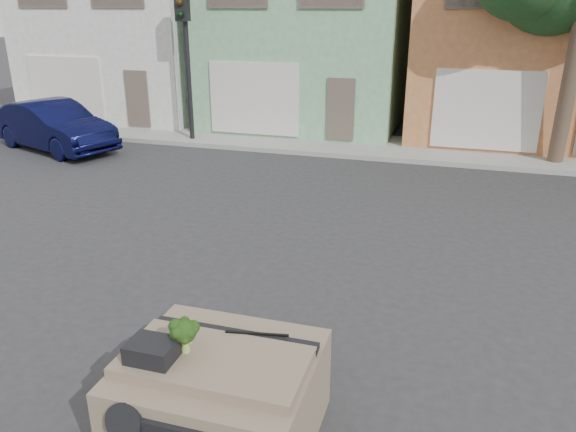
% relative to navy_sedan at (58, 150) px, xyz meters
% --- Properties ---
extents(ground_plane, '(120.00, 120.00, 0.00)m').
position_rel_navy_sedan_xyz_m(ground_plane, '(10.30, -7.40, 0.00)').
color(ground_plane, '#303033').
rests_on(ground_plane, ground).
extents(sidewalk, '(40.00, 3.00, 0.15)m').
position_rel_navy_sedan_xyz_m(sidewalk, '(10.30, 3.10, 0.07)').
color(sidewalk, gray).
rests_on(sidewalk, ground).
extents(townhouse_white, '(7.20, 8.20, 7.55)m').
position_rel_navy_sedan_xyz_m(townhouse_white, '(-0.70, 7.10, 3.77)').
color(townhouse_white, silver).
rests_on(townhouse_white, ground).
extents(townhouse_mint, '(7.20, 8.20, 7.55)m').
position_rel_navy_sedan_xyz_m(townhouse_mint, '(6.80, 7.10, 3.77)').
color(townhouse_mint, '#7CB084').
rests_on(townhouse_mint, ground).
extents(townhouse_tan, '(7.20, 8.20, 7.55)m').
position_rel_navy_sedan_xyz_m(townhouse_tan, '(14.30, 7.10, 3.77)').
color(townhouse_tan, '#BC7345').
rests_on(townhouse_tan, ground).
extents(navy_sedan, '(5.04, 3.20, 1.57)m').
position_rel_navy_sedan_xyz_m(navy_sedan, '(0.00, 0.00, 0.00)').
color(navy_sedan, black).
rests_on(navy_sedan, ground).
extents(traffic_signal, '(0.40, 0.40, 5.10)m').
position_rel_navy_sedan_xyz_m(traffic_signal, '(3.80, 2.10, 2.55)').
color(traffic_signal, black).
rests_on(traffic_signal, ground).
extents(car_dashboard, '(2.00, 1.80, 1.12)m').
position_rel_navy_sedan_xyz_m(car_dashboard, '(10.30, -10.40, 0.56)').
color(car_dashboard, '#796853').
rests_on(car_dashboard, ground).
extents(instrument_hump, '(0.48, 0.38, 0.20)m').
position_rel_navy_sedan_xyz_m(instrument_hump, '(9.72, -10.75, 1.22)').
color(instrument_hump, black).
rests_on(instrument_hump, car_dashboard).
extents(wiper_arm, '(0.69, 0.15, 0.02)m').
position_rel_navy_sedan_xyz_m(wiper_arm, '(10.58, -10.02, 1.13)').
color(wiper_arm, black).
rests_on(wiper_arm, car_dashboard).
extents(broccoli, '(0.41, 0.41, 0.38)m').
position_rel_navy_sedan_xyz_m(broccoli, '(9.97, -10.53, 1.31)').
color(broccoli, black).
rests_on(broccoli, car_dashboard).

